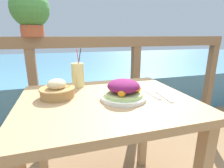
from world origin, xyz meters
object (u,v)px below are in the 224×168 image
(salad_plate, at_px, (123,91))
(drink_glass, at_px, (78,75))
(bread_basket, at_px, (57,90))
(potted_plant, at_px, (30,11))

(salad_plate, distance_m, drink_glass, 0.37)
(drink_glass, height_order, bread_basket, drink_glass)
(bread_basket, xyz_separation_m, potted_plant, (-0.16, 0.54, 0.47))
(bread_basket, bearing_deg, potted_plant, 106.26)
(salad_plate, bearing_deg, drink_glass, 124.41)
(salad_plate, relative_size, bread_basket, 1.28)
(salad_plate, xyz_separation_m, drink_glass, (-0.21, 0.31, 0.03))
(salad_plate, relative_size, potted_plant, 0.73)
(bread_basket, bearing_deg, drink_glass, 53.26)
(bread_basket, distance_m, potted_plant, 0.74)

